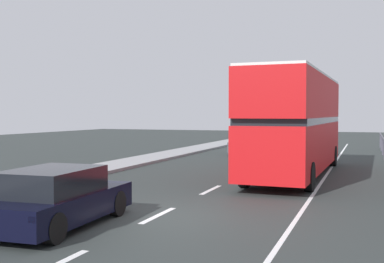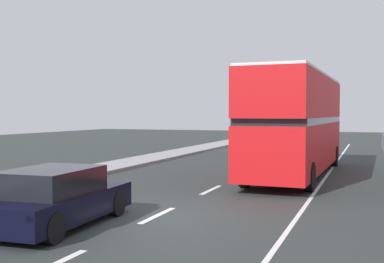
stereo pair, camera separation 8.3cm
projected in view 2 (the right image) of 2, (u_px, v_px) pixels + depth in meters
name	position (u px, v px, depth m)	size (l,w,h in m)	color
ground_plane	(155.00, 218.00, 12.14)	(74.40, 120.00, 0.10)	#2B3030
lane_paint_markings	(292.00, 177.00, 19.80)	(3.52, 46.00, 0.01)	silver
double_decker_bus_red	(297.00, 122.00, 20.09)	(2.75, 11.43, 4.21)	red
hatchback_car_near	(55.00, 198.00, 11.05)	(2.02, 4.25, 1.35)	black
sedan_car_ahead	(251.00, 144.00, 30.85)	(1.89, 4.21, 1.34)	#42474D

